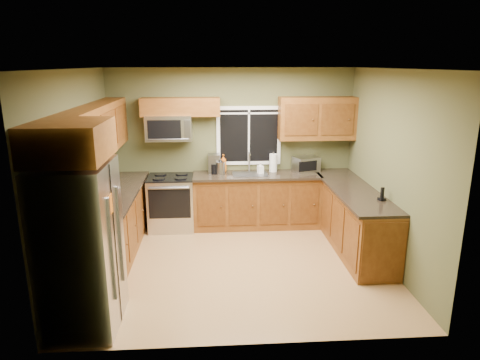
{
  "coord_description": "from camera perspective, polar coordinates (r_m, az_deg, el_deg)",
  "views": [
    {
      "loc": [
        -0.35,
        -5.54,
        2.77
      ],
      "look_at": [
        0.05,
        0.35,
        1.15
      ],
      "focal_mm": 32.0,
      "sensor_mm": 36.0,
      "label": 1
    }
  ],
  "objects": [
    {
      "name": "soap_bottle_c",
      "position": [
        7.45,
        -3.0,
        1.7
      ],
      "size": [
        0.14,
        0.14,
        0.15
      ],
      "primitive_type": "imported",
      "rotation": [
        0.0,
        0.0,
        -0.17
      ],
      "color": "white",
      "rests_on": "countertop_back"
    },
    {
      "name": "countertop_back",
      "position": [
        7.29,
        2.27,
        0.64
      ],
      "size": [
        2.17,
        0.65,
        0.04
      ],
      "primitive_type": "cube",
      "color": "black",
      "rests_on": "base_cabinets_back"
    },
    {
      "name": "soap_bottle_b",
      "position": [
        7.31,
        2.75,
        1.64
      ],
      "size": [
        0.12,
        0.12,
        0.2
      ],
      "primitive_type": "imported",
      "rotation": [
        0.0,
        0.0,
        0.33
      ],
      "color": "white",
      "rests_on": "countertop_back"
    },
    {
      "name": "kettle",
      "position": [
        7.25,
        -2.61,
        1.7
      ],
      "size": [
        0.16,
        0.16,
        0.27
      ],
      "color": "#B7B7BC",
      "rests_on": "countertop_back"
    },
    {
      "name": "paper_towel_roll",
      "position": [
        7.45,
        4.45,
        2.31
      ],
      "size": [
        0.14,
        0.14,
        0.34
      ],
      "color": "white",
      "rests_on": "countertop_back"
    },
    {
      "name": "soap_bottle_a",
      "position": [
        7.43,
        -2.24,
        2.29
      ],
      "size": [
        0.15,
        0.15,
        0.3
      ],
      "primitive_type": "imported",
      "rotation": [
        0.0,
        0.0,
        0.3
      ],
      "color": "#C76012",
      "rests_on": "countertop_back"
    },
    {
      "name": "countertop_left",
      "position": [
        6.45,
        -16.48,
        -1.97
      ],
      "size": [
        0.65,
        2.65,
        0.04
      ],
      "primitive_type": "cube",
      "color": "black",
      "rests_on": "base_cabinets_left"
    },
    {
      "name": "back_wall",
      "position": [
        7.48,
        -1.13,
        4.4
      ],
      "size": [
        4.2,
        0.0,
        4.2
      ],
      "primitive_type": "plane",
      "rotation": [
        1.57,
        0.0,
        0.0
      ],
      "color": "#4D502E",
      "rests_on": "ground"
    },
    {
      "name": "microwave",
      "position": [
        7.26,
        -9.44,
        6.89
      ],
      "size": [
        0.76,
        0.41,
        0.42
      ],
      "color": "#B7B7BC",
      "rests_on": "back_wall"
    },
    {
      "name": "left_wall",
      "position": [
        5.98,
        -20.77,
        0.6
      ],
      "size": [
        0.0,
        3.6,
        3.6
      ],
      "primitive_type": "plane",
      "rotation": [
        1.57,
        0.0,
        1.57
      ],
      "color": "#4D502E",
      "rests_on": "ground"
    },
    {
      "name": "coffee_maker",
      "position": [
        7.35,
        -3.48,
        2.12
      ],
      "size": [
        0.2,
        0.27,
        0.33
      ],
      "color": "slate",
      "rests_on": "countertop_back"
    },
    {
      "name": "base_cabinets_left",
      "position": [
        6.61,
        -16.38,
        -5.86
      ],
      "size": [
        0.6,
        2.65,
        0.9
      ],
      "primitive_type": "cube",
      "color": "brown",
      "rests_on": "ground"
    },
    {
      "name": "cordless_phone",
      "position": [
        6.2,
        18.4,
        -2.1
      ],
      "size": [
        0.1,
        0.1,
        0.19
      ],
      "color": "black",
      "rests_on": "countertop_peninsula"
    },
    {
      "name": "base_cabinets_back",
      "position": [
        7.45,
        2.21,
        -2.81
      ],
      "size": [
        2.17,
        0.6,
        0.9
      ],
      "primitive_type": "cube",
      "color": "brown",
      "rests_on": "ground"
    },
    {
      "name": "window",
      "position": [
        7.45,
        1.18,
        5.93
      ],
      "size": [
        1.12,
        0.03,
        1.02
      ],
      "color": "white",
      "rests_on": "back_wall"
    },
    {
      "name": "upper_cabinets_back_right",
      "position": [
        7.45,
        10.23,
        8.09
      ],
      "size": [
        1.3,
        0.33,
        0.72
      ],
      "primitive_type": "cube",
      "color": "brown",
      "rests_on": "back_wall"
    },
    {
      "name": "toaster_oven",
      "position": [
        7.54,
        8.79,
        2.11
      ],
      "size": [
        0.49,
        0.44,
        0.26
      ],
      "color": "#B7B7BC",
      "rests_on": "countertop_back"
    },
    {
      "name": "upper_cabinets_left",
      "position": [
        6.29,
        -18.55,
        6.23
      ],
      "size": [
        0.33,
        2.65,
        0.72
      ],
      "primitive_type": "cube",
      "color": "brown",
      "rests_on": "left_wall"
    },
    {
      "name": "front_wall",
      "position": [
        4.02,
        1.36,
        -5.35
      ],
      "size": [
        4.2,
        0.0,
        4.2
      ],
      "primitive_type": "plane",
      "rotation": [
        -1.57,
        0.0,
        0.0
      ],
      "color": "#4D502E",
      "rests_on": "ground"
    },
    {
      "name": "sink",
      "position": [
        7.29,
        1.36,
        0.9
      ],
      "size": [
        0.6,
        0.42,
        0.36
      ],
      "color": "slate",
      "rests_on": "countertop_back"
    },
    {
      "name": "upper_cabinet_over_fridge",
      "position": [
        4.52,
        -21.81,
        4.85
      ],
      "size": [
        0.72,
        0.9,
        0.38
      ],
      "primitive_type": "cube",
      "color": "brown",
      "rests_on": "left_wall"
    },
    {
      "name": "range",
      "position": [
        7.41,
        -9.12,
        -2.95
      ],
      "size": [
        0.76,
        0.69,
        0.94
      ],
      "color": "#B7B7BC",
      "rests_on": "ground"
    },
    {
      "name": "upper_cabinets_back_left",
      "position": [
        7.23,
        -7.94,
        9.64
      ],
      "size": [
        1.3,
        0.33,
        0.3
      ],
      "primitive_type": "cube",
      "color": "brown",
      "rests_on": "back_wall"
    },
    {
      "name": "right_wall",
      "position": [
        6.22,
        19.43,
        1.26
      ],
      "size": [
        0.0,
        3.6,
        3.6
      ],
      "primitive_type": "plane",
      "rotation": [
        1.57,
        0.0,
        -1.57
      ],
      "color": "#4D502E",
      "rests_on": "ground"
    },
    {
      "name": "countertop_peninsula",
      "position": [
        6.71,
        14.75,
        -1.18
      ],
      "size": [
        0.65,
        2.5,
        0.04
      ],
      "primitive_type": "cube",
      "color": "black",
      "rests_on": "base_cabinets_peninsula"
    },
    {
      "name": "refrigerator",
      "position": [
        4.84,
        -20.47,
        -8.41
      ],
      "size": [
        0.74,
        0.9,
        1.8
      ],
      "color": "#B7B7BC",
      "rests_on": "ground"
    },
    {
      "name": "ceiling",
      "position": [
        5.55,
        -0.28,
        14.62
      ],
      "size": [
        4.2,
        4.2,
        0.0
      ],
      "primitive_type": "plane",
      "rotation": [
        3.14,
        0.0,
        0.0
      ],
      "color": "white",
      "rests_on": "back_wall"
    },
    {
      "name": "floor",
      "position": [
        6.2,
        -0.25,
        -11.18
      ],
      "size": [
        4.2,
        4.2,
        0.0
      ],
      "primitive_type": "plane",
      "color": "#9C7344",
      "rests_on": "ground"
    },
    {
      "name": "base_cabinets_peninsula",
      "position": [
        6.85,
        14.7,
        -4.97
      ],
      "size": [
        0.6,
        2.52,
        0.9
      ],
      "color": "brown",
      "rests_on": "ground"
    }
  ]
}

